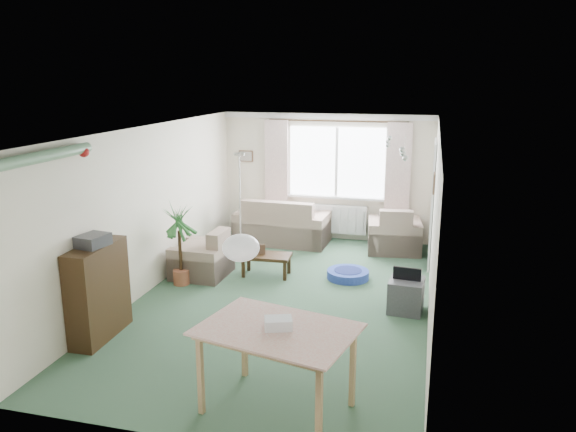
% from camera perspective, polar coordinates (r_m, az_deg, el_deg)
% --- Properties ---
extents(ground, '(6.50, 6.50, 0.00)m').
position_cam_1_polar(ground, '(8.02, -0.54, -8.50)').
color(ground, '#31523B').
extents(window, '(1.80, 0.03, 1.30)m').
position_cam_1_polar(window, '(10.64, 4.98, 5.49)').
color(window, white).
extents(curtain_rod, '(2.60, 0.03, 0.03)m').
position_cam_1_polar(curtain_rod, '(10.48, 5.00, 9.59)').
color(curtain_rod, black).
extents(curtain_left, '(0.45, 0.08, 2.00)m').
position_cam_1_polar(curtain_left, '(10.83, -1.16, 4.45)').
color(curtain_left, beige).
extents(curtain_right, '(0.45, 0.08, 2.00)m').
position_cam_1_polar(curtain_right, '(10.46, 11.10, 3.85)').
color(curtain_right, beige).
extents(radiator, '(1.20, 0.10, 0.55)m').
position_cam_1_polar(radiator, '(10.82, 4.83, -0.31)').
color(radiator, white).
extents(doorway, '(0.03, 0.95, 2.00)m').
position_cam_1_polar(doorway, '(9.59, 14.47, 1.09)').
color(doorway, black).
extents(pendant_lamp, '(0.36, 0.36, 0.36)m').
position_cam_1_polar(pendant_lamp, '(5.39, -4.81, -3.24)').
color(pendant_lamp, white).
extents(tinsel_garland, '(1.60, 1.60, 0.12)m').
position_cam_1_polar(tinsel_garland, '(6.24, -23.80, 5.51)').
color(tinsel_garland, '#196626').
extents(bauble_cluster_a, '(0.20, 0.20, 0.20)m').
position_cam_1_polar(bauble_cluster_a, '(8.13, 10.07, 7.79)').
color(bauble_cluster_a, silver).
extents(bauble_cluster_b, '(0.20, 0.20, 0.20)m').
position_cam_1_polar(bauble_cluster_b, '(6.92, 11.77, 6.64)').
color(bauble_cluster_b, silver).
extents(wall_picture_back, '(0.28, 0.03, 0.22)m').
position_cam_1_polar(wall_picture_back, '(11.07, -4.29, 6.09)').
color(wall_picture_back, brown).
extents(wall_picture_right, '(0.03, 0.24, 0.30)m').
position_cam_1_polar(wall_picture_right, '(8.50, 14.62, 3.24)').
color(wall_picture_right, brown).
extents(sofa, '(1.74, 0.96, 0.86)m').
position_cam_1_polar(sofa, '(10.59, -0.55, -0.42)').
color(sofa, beige).
rests_on(sofa, ground).
extents(armchair_corner, '(1.02, 0.98, 0.83)m').
position_cam_1_polar(armchair_corner, '(10.25, 10.76, -1.26)').
color(armchair_corner, '#B8A88B').
rests_on(armchair_corner, ground).
extents(armchair_left, '(0.82, 0.87, 0.75)m').
position_cam_1_polar(armchair_left, '(8.95, -8.78, -3.68)').
color(armchair_left, beige).
rests_on(armchair_left, ground).
extents(coffee_table, '(0.79, 0.46, 0.34)m').
position_cam_1_polar(coffee_table, '(8.91, -2.21, -4.99)').
color(coffee_table, black).
rests_on(coffee_table, ground).
extents(photo_frame, '(0.12, 0.05, 0.16)m').
position_cam_1_polar(photo_frame, '(8.86, -2.71, -3.38)').
color(photo_frame, '#4E3728').
rests_on(photo_frame, coffee_table).
extents(bookshelf, '(0.33, 0.95, 1.15)m').
position_cam_1_polar(bookshelf, '(7.12, -18.71, -7.30)').
color(bookshelf, black).
rests_on(bookshelf, ground).
extents(hifi_box, '(0.33, 0.39, 0.14)m').
position_cam_1_polar(hifi_box, '(6.89, -19.21, -2.37)').
color(hifi_box, '#35353A').
rests_on(hifi_box, bookshelf).
extents(houseplant, '(0.55, 0.55, 1.23)m').
position_cam_1_polar(houseplant, '(8.55, -10.93, -2.94)').
color(houseplant, '#1B4F21').
rests_on(houseplant, ground).
extents(dining_table, '(1.47, 1.14, 0.81)m').
position_cam_1_polar(dining_table, '(5.43, -1.08, -15.40)').
color(dining_table, tan).
rests_on(dining_table, ground).
extents(gift_box, '(0.29, 0.25, 0.12)m').
position_cam_1_polar(gift_box, '(5.22, -0.99, -10.94)').
color(gift_box, white).
rests_on(gift_box, dining_table).
extents(tv_cube, '(0.48, 0.52, 0.44)m').
position_cam_1_polar(tv_cube, '(7.75, 11.90, -7.89)').
color(tv_cube, '#3B3A3F').
rests_on(tv_cube, ground).
extents(pet_bed, '(0.66, 0.66, 0.13)m').
position_cam_1_polar(pet_bed, '(8.85, 6.10, -5.92)').
color(pet_bed, '#21509A').
rests_on(pet_bed, ground).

